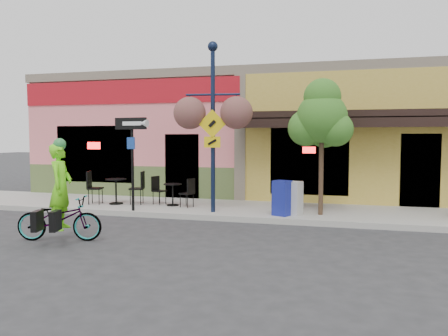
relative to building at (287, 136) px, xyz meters
name	(u,v)px	position (x,y,z in m)	size (l,w,h in m)	color
ground	(248,227)	(0.00, -7.50, -2.25)	(90.00, 90.00, 0.00)	#2D2D30
sidewalk	(263,211)	(0.00, -5.50, -2.17)	(24.00, 3.00, 0.15)	#9E9B93
curb	(253,220)	(0.00, -6.95, -2.17)	(24.00, 0.12, 0.15)	#A8A59E
building	(287,136)	(0.00, 0.00, 0.00)	(18.20, 8.20, 4.50)	#EB747B
bicycle	(60,219)	(-3.57, -9.93, -1.78)	(0.63, 1.80, 0.94)	maroon
cyclist_rider	(61,198)	(-3.52, -9.93, -1.34)	(0.66, 0.43, 1.81)	#72F81A
lamp_post	(213,128)	(-1.20, -6.48, 0.21)	(1.47, 0.59, 4.61)	#101B34
one_way_sign	(133,164)	(-3.42, -6.85, -0.81)	(0.99, 0.22, 2.58)	black
cafe_set_left	(116,188)	(-4.48, -5.90, -1.59)	(1.70, 0.85, 1.02)	black
cafe_set_right	(173,191)	(-2.68, -5.74, -1.67)	(1.44, 0.72, 0.86)	black
newspaper_box_blue	(282,198)	(0.69, -6.54, -1.64)	(0.41, 0.37, 0.92)	navy
newspaper_box_grey	(293,198)	(0.96, -6.33, -1.66)	(0.41, 0.37, 0.88)	#B6B6B6
street_tree	(321,146)	(1.66, -6.16, -0.29)	(1.41, 1.41, 3.61)	#3D7A26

